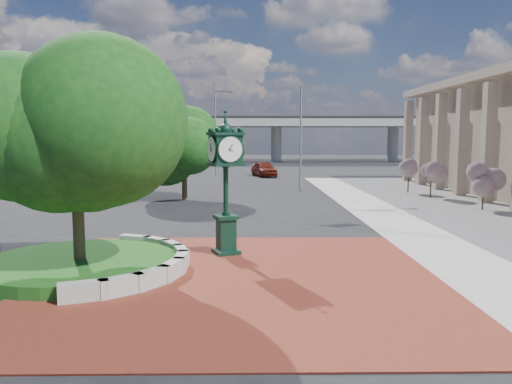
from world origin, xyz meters
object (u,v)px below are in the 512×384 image
object	(u,v)px
post_clock	(226,177)
street_lamp_near	(303,130)
parked_car	(264,169)
street_lamp_far	(217,126)

from	to	relation	value
post_clock	street_lamp_near	size ratio (longest dim) A/B	0.63
post_clock	street_lamp_near	bearing A→B (deg)	76.50
post_clock	parked_car	bearing A→B (deg)	86.07
post_clock	parked_car	distance (m)	35.60
post_clock	street_lamp_far	bearing A→B (deg)	94.04
street_lamp_near	street_lamp_far	world-z (taller)	street_lamp_far
parked_car	street_lamp_near	size ratio (longest dim) A/B	0.58
post_clock	street_lamp_far	size ratio (longest dim) A/B	0.55
parked_car	post_clock	bearing A→B (deg)	-109.25
parked_car	street_lamp_near	world-z (taller)	street_lamp_near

